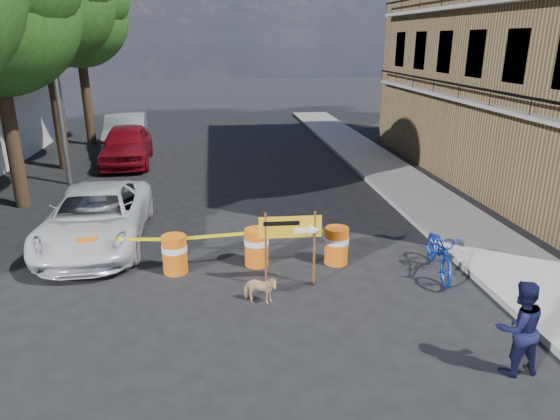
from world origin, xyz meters
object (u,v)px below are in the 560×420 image
object	(u,v)px
pedestrian	(519,328)
bicycle	(442,231)
dog	(260,289)
suv_white	(96,217)
barrel_far_right	(336,245)
sedan_silver	(126,132)
detour_sign	(298,233)
barrel_mid_right	(257,246)
barrel_mid_left	(175,253)
sedan_red	(127,145)
barrel_far_left	(90,254)

from	to	relation	value
pedestrian	bicycle	bearing A→B (deg)	-98.22
dog	suv_white	bearing A→B (deg)	64.59
barrel_far_right	sedan_silver	xyz separation A→B (m)	(-6.96, 13.98, 0.39)
detour_sign	pedestrian	size ratio (longest dim) A/B	1.06
barrel_mid_right	barrel_far_right	bearing A→B (deg)	-4.75
barrel_mid_right	detour_sign	xyz separation A→B (m)	(0.78, -1.19, 0.77)
barrel_far_right	sedan_silver	world-z (taller)	sedan_silver
barrel_mid_left	sedan_silver	world-z (taller)	sedan_silver
barrel_mid_left	pedestrian	world-z (taller)	pedestrian
bicycle	suv_white	distance (m)	8.61
barrel_far_right	pedestrian	xyz separation A→B (m)	(1.85, -4.43, 0.33)
detour_sign	barrel_mid_left	bearing A→B (deg)	160.87
detour_sign	sedan_red	size ratio (longest dim) A/B	0.35
detour_sign	dog	xyz separation A→B (m)	(-0.88, -0.64, -0.94)
barrel_mid_right	barrel_far_right	distance (m)	1.91
barrel_far_left	pedestrian	distance (m)	8.90
detour_sign	suv_white	distance (m)	5.71
barrel_mid_right	sedan_silver	bearing A→B (deg)	110.12
barrel_mid_right	sedan_red	world-z (taller)	sedan_red
bicycle	sedan_silver	xyz separation A→B (m)	(-9.15, 14.85, -0.19)
detour_sign	sedan_red	xyz separation A→B (m)	(-5.39, 12.10, -0.41)
bicycle	detour_sign	bearing A→B (deg)	-166.39
detour_sign	sedan_silver	bearing A→B (deg)	113.28
barrel_far_left	sedan_red	distance (m)	10.87
dog	sedan_silver	xyz separation A→B (m)	(-4.97, 15.65, 0.55)
dog	suv_white	world-z (taller)	suv_white
barrel_far_left	barrel_mid_right	xyz separation A→B (m)	(3.82, -0.08, 0.00)
suv_white	pedestrian	bearing A→B (deg)	-40.54
barrel_mid_left	detour_sign	xyz separation A→B (m)	(2.68, -1.03, 0.77)
bicycle	dog	distance (m)	4.32
detour_sign	sedan_silver	size ratio (longest dim) A/B	0.33
pedestrian	sedan_red	bearing A→B (deg)	-64.48
barrel_mid_left	detour_sign	bearing A→B (deg)	-21.13
detour_sign	suv_white	xyz separation A→B (m)	(-4.79, 3.06, -0.52)
pedestrian	suv_white	xyz separation A→B (m)	(-7.76, 6.45, -0.08)
suv_white	sedan_red	xyz separation A→B (m)	(-0.60, 9.04, 0.10)
barrel_far_right	detour_sign	size ratio (longest dim) A/B	0.53
barrel_mid_left	detour_sign	world-z (taller)	detour_sign
barrel_mid_left	sedan_silver	xyz separation A→B (m)	(-3.17, 13.98, 0.39)
dog	suv_white	distance (m)	5.40
pedestrian	barrel_far_right	bearing A→B (deg)	-70.09
suv_white	dog	bearing A→B (deg)	-44.20
bicycle	dog	xyz separation A→B (m)	(-4.18, -0.80, -0.74)
sedan_red	sedan_silver	size ratio (longest dim) A/B	0.94
detour_sign	bicycle	world-z (taller)	bicycle
barrel_mid_left	bicycle	distance (m)	6.07
bicycle	barrel_mid_left	bearing A→B (deg)	-177.48
barrel_mid_right	sedan_silver	xyz separation A→B (m)	(-5.06, 13.82, 0.39)
barrel_mid_right	sedan_silver	world-z (taller)	sedan_silver
dog	sedan_red	world-z (taller)	sedan_red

